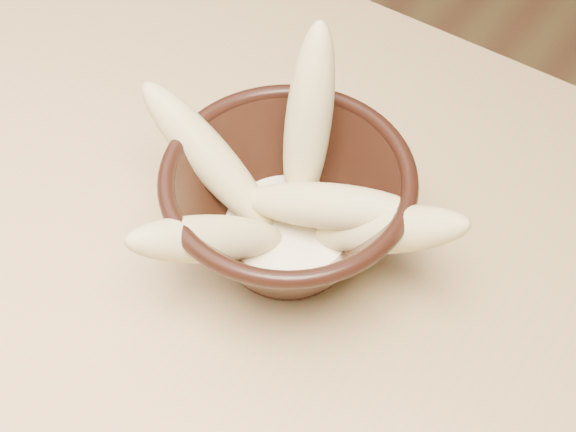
# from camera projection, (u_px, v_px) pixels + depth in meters

# --- Properties ---
(bowl) EXTENTS (0.18, 0.18, 0.10)m
(bowl) POSITION_uv_depth(u_px,v_px,m) (288.00, 209.00, 0.57)
(bowl) COLOR black
(bowl) RESTS_ON table
(milk_puddle) EXTENTS (0.10, 0.10, 0.01)m
(milk_puddle) POSITION_uv_depth(u_px,v_px,m) (288.00, 229.00, 0.58)
(milk_puddle) COLOR #FEEECC
(milk_puddle) RESTS_ON bowl
(banana_upright) EXTENTS (0.06, 0.09, 0.15)m
(banana_upright) POSITION_uv_depth(u_px,v_px,m) (308.00, 122.00, 0.55)
(banana_upright) COLOR #CEBF79
(banana_upright) RESTS_ON bowl
(banana_left) EXTENTS (0.13, 0.04, 0.11)m
(banana_left) POSITION_uv_depth(u_px,v_px,m) (208.00, 157.00, 0.57)
(banana_left) COLOR #CEBF79
(banana_left) RESTS_ON bowl
(banana_right) EXTENTS (0.12, 0.05, 0.10)m
(banana_right) POSITION_uv_depth(u_px,v_px,m) (388.00, 230.00, 0.53)
(banana_right) COLOR #CEBF79
(banana_right) RESTS_ON bowl
(banana_across) EXTENTS (0.14, 0.07, 0.06)m
(banana_across) POSITION_uv_depth(u_px,v_px,m) (329.00, 206.00, 0.55)
(banana_across) COLOR #CEBF79
(banana_across) RESTS_ON bowl
(banana_front) EXTENTS (0.09, 0.13, 0.09)m
(banana_front) POSITION_uv_depth(u_px,v_px,m) (209.00, 239.00, 0.53)
(banana_front) COLOR #CEBF79
(banana_front) RESTS_ON bowl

